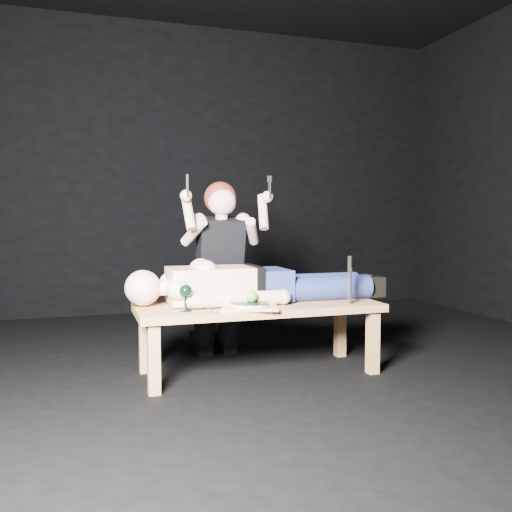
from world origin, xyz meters
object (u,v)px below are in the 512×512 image
at_px(lying_man, 261,279).
at_px(goblet, 186,298).
at_px(serving_tray, 249,307).
at_px(carving_knife, 350,280).
at_px(table, 258,338).
at_px(kneeling_woman, 217,267).

height_order(lying_man, goblet, lying_man).
distance_m(serving_tray, carving_knife, 0.68).
bearing_deg(table, carving_knife, -18.34).
distance_m(kneeling_woman, carving_knife, 0.99).
xyz_separation_m(serving_tray, goblet, (-0.38, 0.03, 0.07)).
bearing_deg(serving_tray, goblet, 175.68).
bearing_deg(table, kneeling_woman, 104.42).
xyz_separation_m(goblet, carving_knife, (1.04, -0.03, 0.07)).
relative_size(table, kneeling_woman, 1.20).
bearing_deg(lying_man, carving_knife, -29.55).
height_order(table, serving_tray, serving_tray).
bearing_deg(carving_knife, goblet, 178.25).
height_order(table, lying_man, lying_man).
bearing_deg(table, serving_tray, -123.17).
relative_size(table, carving_knife, 5.06).
xyz_separation_m(lying_man, carving_knife, (0.50, -0.28, 0.01)).
xyz_separation_m(kneeling_woman, serving_tray, (0.02, -0.71, -0.18)).
relative_size(serving_tray, carving_knife, 1.09).
relative_size(lying_man, serving_tray, 4.99).
height_order(kneeling_woman, serving_tray, kneeling_woman).
xyz_separation_m(table, lying_man, (0.05, 0.10, 0.37)).
bearing_deg(goblet, lying_man, 24.72).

